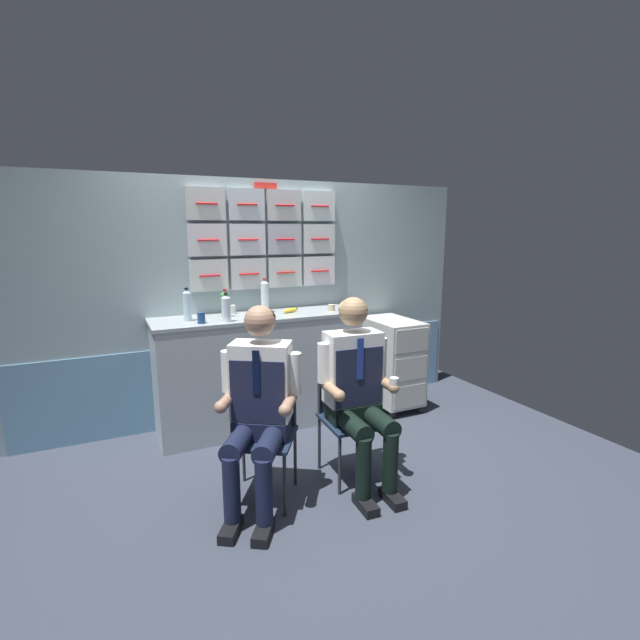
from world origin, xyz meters
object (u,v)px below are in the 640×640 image
(folding_chair_left, at_px, (265,419))
(folding_chair_right, at_px, (347,404))
(crew_member_left, at_px, (258,400))
(snack_banana, at_px, (290,310))
(service_trolley, at_px, (391,360))
(crew_member_right, at_px, (358,384))
(sparkling_bottle_green, at_px, (225,304))
(coffee_cup_white, at_px, (232,309))

(folding_chair_left, xyz_separation_m, folding_chair_right, (0.61, 0.00, 0.00))
(crew_member_left, distance_m, snack_banana, 1.38)
(service_trolley, xyz_separation_m, crew_member_left, (-1.68, -1.05, 0.23))
(service_trolley, height_order, snack_banana, snack_banana)
(service_trolley, xyz_separation_m, folding_chair_left, (-1.59, -0.91, 0.04))
(folding_chair_right, relative_size, snack_banana, 4.80)
(service_trolley, height_order, crew_member_right, crew_member_right)
(crew_member_right, height_order, sparkling_bottle_green, crew_member_right)
(folding_chair_right, bearing_deg, snack_banana, 91.23)
(service_trolley, xyz_separation_m, sparkling_bottle_green, (-1.57, 0.16, 0.64))
(crew_member_left, bearing_deg, folding_chair_right, 11.18)
(service_trolley, distance_m, crew_member_right, 1.48)
(service_trolley, relative_size, crew_member_left, 0.68)
(crew_member_left, height_order, snack_banana, crew_member_left)
(folding_chair_left, relative_size, coffee_cup_white, 11.03)
(folding_chair_left, xyz_separation_m, crew_member_right, (0.60, -0.15, 0.20))
(folding_chair_right, bearing_deg, crew_member_left, -168.82)
(snack_banana, bearing_deg, sparkling_bottle_green, 175.58)
(crew_member_right, relative_size, sparkling_bottle_green, 5.42)
(service_trolley, bearing_deg, sparkling_bottle_green, 174.27)
(crew_member_right, xyz_separation_m, snack_banana, (-0.01, 1.18, 0.31))
(crew_member_left, xyz_separation_m, sparkling_bottle_green, (0.11, 1.20, 0.41))
(folding_chair_right, bearing_deg, coffee_cup_white, 112.80)
(crew_member_left, distance_m, coffee_cup_white, 1.38)
(coffee_cup_white, bearing_deg, crew_member_right, -69.99)
(crew_member_right, bearing_deg, crew_member_left, 178.36)
(service_trolley, distance_m, folding_chair_right, 1.34)
(coffee_cup_white, relative_size, snack_banana, 0.44)
(folding_chair_right, distance_m, sparkling_bottle_green, 1.36)
(snack_banana, bearing_deg, coffee_cup_white, 161.52)
(crew_member_right, bearing_deg, folding_chair_left, 165.72)
(coffee_cup_white, bearing_deg, folding_chair_right, -67.20)
(crew_member_left, relative_size, folding_chair_right, 1.53)
(crew_member_left, relative_size, snack_banana, 7.35)
(snack_banana, bearing_deg, folding_chair_right, -88.77)
(folding_chair_left, xyz_separation_m, snack_banana, (0.59, 1.03, 0.51))
(folding_chair_left, relative_size, folding_chair_right, 1.00)
(service_trolley, xyz_separation_m, folding_chair_right, (-0.98, -0.91, 0.04))
(sparkling_bottle_green, bearing_deg, crew_member_left, -95.25)
(service_trolley, relative_size, snack_banana, 5.02)
(crew_member_right, height_order, coffee_cup_white, crew_member_right)
(folding_chair_right, height_order, crew_member_right, crew_member_right)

